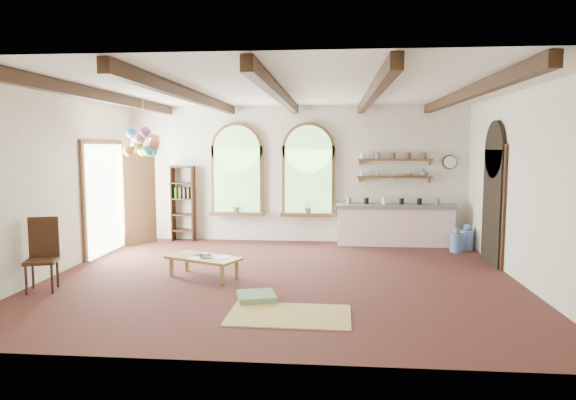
# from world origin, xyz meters

# --- Properties ---
(floor) EXTENTS (8.00, 8.00, 0.00)m
(floor) POSITION_xyz_m (0.00, 0.00, 0.00)
(floor) COLOR #4C211F
(floor) RESTS_ON ground
(ceiling_beams) EXTENTS (6.20, 6.80, 0.18)m
(ceiling_beams) POSITION_xyz_m (0.00, 0.00, 3.10)
(ceiling_beams) COLOR #341A10
(ceiling_beams) RESTS_ON ceiling
(window_left) EXTENTS (1.30, 0.28, 2.20)m
(window_left) POSITION_xyz_m (-1.40, 3.43, 1.63)
(window_left) COLOR brown
(window_left) RESTS_ON floor
(window_right) EXTENTS (1.30, 0.28, 2.20)m
(window_right) POSITION_xyz_m (0.30, 3.43, 1.63)
(window_right) COLOR brown
(window_right) RESTS_ON floor
(left_doorway) EXTENTS (0.10, 1.90, 2.50)m
(left_doorway) POSITION_xyz_m (-3.95, 1.80, 1.15)
(left_doorway) COLOR brown
(left_doorway) RESTS_ON floor
(right_doorway) EXTENTS (0.10, 1.30, 2.40)m
(right_doorway) POSITION_xyz_m (3.95, 1.50, 1.10)
(right_doorway) COLOR black
(right_doorway) RESTS_ON floor
(kitchen_counter) EXTENTS (2.68, 0.62, 0.94)m
(kitchen_counter) POSITION_xyz_m (2.30, 3.20, 0.48)
(kitchen_counter) COLOR #FFD8D9
(kitchen_counter) RESTS_ON floor
(wall_shelf_lower) EXTENTS (1.70, 0.24, 0.04)m
(wall_shelf_lower) POSITION_xyz_m (2.30, 3.38, 1.55)
(wall_shelf_lower) COLOR brown
(wall_shelf_lower) RESTS_ON wall_back
(wall_shelf_upper) EXTENTS (1.70, 0.24, 0.04)m
(wall_shelf_upper) POSITION_xyz_m (2.30, 3.38, 1.95)
(wall_shelf_upper) COLOR brown
(wall_shelf_upper) RESTS_ON wall_back
(wall_clock) EXTENTS (0.32, 0.04, 0.32)m
(wall_clock) POSITION_xyz_m (3.55, 3.45, 1.90)
(wall_clock) COLOR black
(wall_clock) RESTS_ON wall_back
(bookshelf) EXTENTS (0.53, 0.32, 1.80)m
(bookshelf) POSITION_xyz_m (-2.70, 3.32, 0.90)
(bookshelf) COLOR #341A10
(bookshelf) RESTS_ON floor
(coffee_table) EXTENTS (1.40, 1.05, 0.36)m
(coffee_table) POSITION_xyz_m (-1.34, -0.09, 0.32)
(coffee_table) COLOR #A3804A
(coffee_table) RESTS_ON floor
(side_chair) EXTENTS (0.57, 0.57, 1.15)m
(side_chair) POSITION_xyz_m (-3.66, -1.11, 0.33)
(side_chair) COLOR #341A10
(side_chair) RESTS_ON floor
(floor_mat) EXTENTS (1.66, 1.05, 0.02)m
(floor_mat) POSITION_xyz_m (0.31, -1.98, 0.01)
(floor_mat) COLOR tan
(floor_mat) RESTS_ON floor
(floor_cushion) EXTENTS (0.67, 0.67, 0.09)m
(floor_cushion) POSITION_xyz_m (-0.23, -1.31, 0.05)
(floor_cushion) COLOR #688C60
(floor_cushion) RESTS_ON floor
(water_jug_a) EXTENTS (0.27, 0.27, 0.52)m
(water_jug_a) POSITION_xyz_m (3.53, 2.50, 0.23)
(water_jug_a) COLOR #577EBA
(water_jug_a) RESTS_ON floor
(water_jug_b) EXTENTS (0.29, 0.29, 0.57)m
(water_jug_b) POSITION_xyz_m (3.82, 2.77, 0.24)
(water_jug_b) COLOR #577EBA
(water_jug_b) RESTS_ON floor
(balloon_cluster) EXTENTS (0.69, 0.77, 1.14)m
(balloon_cluster) POSITION_xyz_m (-2.91, 1.41, 2.33)
(balloon_cluster) COLOR white
(balloon_cluster) RESTS_ON floor
(table_book) EXTENTS (0.28, 0.31, 0.02)m
(table_book) POSITION_xyz_m (-1.58, 0.07, 0.37)
(table_book) COLOR olive
(table_book) RESTS_ON coffee_table
(tablet) EXTENTS (0.22, 0.29, 0.01)m
(tablet) POSITION_xyz_m (-1.28, -0.11, 0.37)
(tablet) COLOR black
(tablet) RESTS_ON coffee_table
(potted_plant_left) EXTENTS (0.27, 0.23, 0.30)m
(potted_plant_left) POSITION_xyz_m (-1.40, 3.32, 0.85)
(potted_plant_left) COLOR #598C4C
(potted_plant_left) RESTS_ON window_left
(potted_plant_right) EXTENTS (0.27, 0.23, 0.30)m
(potted_plant_right) POSITION_xyz_m (0.30, 3.32, 0.85)
(potted_plant_right) COLOR #598C4C
(potted_plant_right) RESTS_ON window_right
(shelf_cup_a) EXTENTS (0.12, 0.10, 0.10)m
(shelf_cup_a) POSITION_xyz_m (1.55, 3.38, 1.62)
(shelf_cup_a) COLOR white
(shelf_cup_a) RESTS_ON wall_shelf_lower
(shelf_cup_b) EXTENTS (0.10, 0.10, 0.09)m
(shelf_cup_b) POSITION_xyz_m (1.90, 3.38, 1.62)
(shelf_cup_b) COLOR beige
(shelf_cup_b) RESTS_ON wall_shelf_lower
(shelf_bowl_a) EXTENTS (0.22, 0.22, 0.05)m
(shelf_bowl_a) POSITION_xyz_m (2.25, 3.38, 1.60)
(shelf_bowl_a) COLOR beige
(shelf_bowl_a) RESTS_ON wall_shelf_lower
(shelf_bowl_b) EXTENTS (0.20, 0.20, 0.06)m
(shelf_bowl_b) POSITION_xyz_m (2.60, 3.38, 1.60)
(shelf_bowl_b) COLOR #8C664C
(shelf_bowl_b) RESTS_ON wall_shelf_lower
(shelf_vase) EXTENTS (0.18, 0.18, 0.19)m
(shelf_vase) POSITION_xyz_m (2.95, 3.38, 1.67)
(shelf_vase) COLOR slate
(shelf_vase) RESTS_ON wall_shelf_lower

